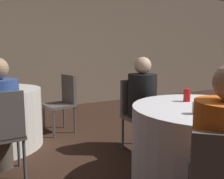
{
  "coord_description": "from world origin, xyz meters",
  "views": [
    {
      "loc": [
        -1.79,
        -1.36,
        1.23
      ],
      "look_at": [
        -0.59,
        0.81,
        0.85
      ],
      "focal_mm": 40.0,
      "sensor_mm": 36.0,
      "label": 1
    }
  ],
  "objects_px": {
    "person_black_shirt": "(145,105)",
    "person_blue_shirt": "(0,116)",
    "pizza_plate_near": "(204,104)",
    "soda_can_red": "(187,95)",
    "chair_far_east": "(64,98)",
    "person_orange_shirt": "(223,170)",
    "table_near": "(203,148)",
    "chair_near_north": "(138,108)",
    "chair_far_south": "(2,128)"
  },
  "relations": [
    {
      "from": "table_near",
      "to": "chair_far_south",
      "type": "bearing_deg",
      "value": 147.65
    },
    {
      "from": "person_orange_shirt",
      "to": "person_black_shirt",
      "type": "height_order",
      "value": "person_orange_shirt"
    },
    {
      "from": "table_near",
      "to": "person_orange_shirt",
      "type": "bearing_deg",
      "value": -133.21
    },
    {
      "from": "table_near",
      "to": "person_orange_shirt",
      "type": "xyz_separation_m",
      "value": [
        -0.61,
        -0.65,
        0.22
      ]
    },
    {
      "from": "chair_near_north",
      "to": "person_orange_shirt",
      "type": "xyz_separation_m",
      "value": [
        -0.63,
        -1.71,
        0.07
      ]
    },
    {
      "from": "person_blue_shirt",
      "to": "person_black_shirt",
      "type": "bearing_deg",
      "value": -9.33
    },
    {
      "from": "person_blue_shirt",
      "to": "soda_can_red",
      "type": "bearing_deg",
      "value": -29.74
    },
    {
      "from": "chair_near_north",
      "to": "person_blue_shirt",
      "type": "distance_m",
      "value": 1.58
    },
    {
      "from": "chair_far_east",
      "to": "chair_far_south",
      "type": "height_order",
      "value": "same"
    },
    {
      "from": "table_near",
      "to": "person_blue_shirt",
      "type": "distance_m",
      "value": 1.95
    },
    {
      "from": "chair_far_south",
      "to": "person_black_shirt",
      "type": "height_order",
      "value": "person_black_shirt"
    },
    {
      "from": "soda_can_red",
      "to": "chair_far_east",
      "type": "bearing_deg",
      "value": 107.56
    },
    {
      "from": "chair_near_north",
      "to": "pizza_plate_near",
      "type": "xyz_separation_m",
      "value": [
        0.05,
        -0.98,
        0.23
      ]
    },
    {
      "from": "chair_far_east",
      "to": "pizza_plate_near",
      "type": "height_order",
      "value": "chair_far_east"
    },
    {
      "from": "person_black_shirt",
      "to": "soda_can_red",
      "type": "distance_m",
      "value": 0.68
    },
    {
      "from": "person_orange_shirt",
      "to": "pizza_plate_near",
      "type": "relative_size",
      "value": 5.82
    },
    {
      "from": "chair_far_south",
      "to": "person_orange_shirt",
      "type": "height_order",
      "value": "person_orange_shirt"
    },
    {
      "from": "person_orange_shirt",
      "to": "soda_can_red",
      "type": "relative_size",
      "value": 9.66
    },
    {
      "from": "chair_near_north",
      "to": "person_black_shirt",
      "type": "xyz_separation_m",
      "value": [
        -0.0,
        -0.16,
        0.07
      ]
    },
    {
      "from": "table_near",
      "to": "chair_far_south",
      "type": "distance_m",
      "value": 1.85
    },
    {
      "from": "chair_far_south",
      "to": "pizza_plate_near",
      "type": "height_order",
      "value": "chair_far_south"
    },
    {
      "from": "person_orange_shirt",
      "to": "soda_can_red",
      "type": "bearing_deg",
      "value": 97.78
    },
    {
      "from": "person_black_shirt",
      "to": "person_blue_shirt",
      "type": "distance_m",
      "value": 1.6
    },
    {
      "from": "chair_far_south",
      "to": "person_blue_shirt",
      "type": "xyz_separation_m",
      "value": [
        -0.0,
        0.15,
        0.08
      ]
    },
    {
      "from": "chair_far_east",
      "to": "table_near",
      "type": "bearing_deg",
      "value": -174.64
    },
    {
      "from": "chair_near_north",
      "to": "person_orange_shirt",
      "type": "relative_size",
      "value": 0.75
    },
    {
      "from": "table_near",
      "to": "person_black_shirt",
      "type": "height_order",
      "value": "person_black_shirt"
    },
    {
      "from": "person_orange_shirt",
      "to": "person_blue_shirt",
      "type": "distance_m",
      "value": 2.03
    },
    {
      "from": "person_blue_shirt",
      "to": "soda_can_red",
      "type": "xyz_separation_m",
      "value": [
        1.59,
        -0.89,
        0.21
      ]
    },
    {
      "from": "person_black_shirt",
      "to": "pizza_plate_near",
      "type": "xyz_separation_m",
      "value": [
        0.05,
        -0.82,
        0.16
      ]
    },
    {
      "from": "person_blue_shirt",
      "to": "pizza_plate_near",
      "type": "height_order",
      "value": "person_blue_shirt"
    },
    {
      "from": "person_black_shirt",
      "to": "person_blue_shirt",
      "type": "xyz_separation_m",
      "value": [
        -1.58,
        0.24,
        0.01
      ]
    },
    {
      "from": "person_blue_shirt",
      "to": "pizza_plate_near",
      "type": "bearing_deg",
      "value": -33.81
    },
    {
      "from": "person_black_shirt",
      "to": "table_near",
      "type": "bearing_deg",
      "value": 90.0
    },
    {
      "from": "chair_far_south",
      "to": "person_black_shirt",
      "type": "relative_size",
      "value": 0.75
    },
    {
      "from": "chair_far_east",
      "to": "person_black_shirt",
      "type": "height_order",
      "value": "person_black_shirt"
    },
    {
      "from": "person_black_shirt",
      "to": "chair_far_east",
      "type": "bearing_deg",
      "value": -63.99
    },
    {
      "from": "person_orange_shirt",
      "to": "soda_can_red",
      "type": "height_order",
      "value": "person_orange_shirt"
    },
    {
      "from": "table_near",
      "to": "soda_can_red",
      "type": "relative_size",
      "value": 10.5
    },
    {
      "from": "pizza_plate_near",
      "to": "chair_far_south",
      "type": "bearing_deg",
      "value": 150.61
    },
    {
      "from": "person_black_shirt",
      "to": "pizza_plate_near",
      "type": "distance_m",
      "value": 0.84
    },
    {
      "from": "person_orange_shirt",
      "to": "person_black_shirt",
      "type": "bearing_deg",
      "value": 111.1
    },
    {
      "from": "person_orange_shirt",
      "to": "pizza_plate_near",
      "type": "distance_m",
      "value": 1.01
    },
    {
      "from": "pizza_plate_near",
      "to": "soda_can_red",
      "type": "bearing_deg",
      "value": 101.4
    },
    {
      "from": "person_black_shirt",
      "to": "pizza_plate_near",
      "type": "relative_size",
      "value": 5.76
    },
    {
      "from": "table_near",
      "to": "chair_near_north",
      "type": "height_order",
      "value": "chair_near_north"
    },
    {
      "from": "chair_near_north",
      "to": "chair_far_east",
      "type": "distance_m",
      "value": 1.26
    },
    {
      "from": "soda_can_red",
      "to": "chair_near_north",
      "type": "bearing_deg",
      "value": 90.81
    },
    {
      "from": "chair_far_east",
      "to": "chair_far_south",
      "type": "xyz_separation_m",
      "value": [
        -0.98,
        -1.17,
        0.0
      ]
    },
    {
      "from": "chair_near_north",
      "to": "pizza_plate_near",
      "type": "distance_m",
      "value": 1.01
    }
  ]
}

